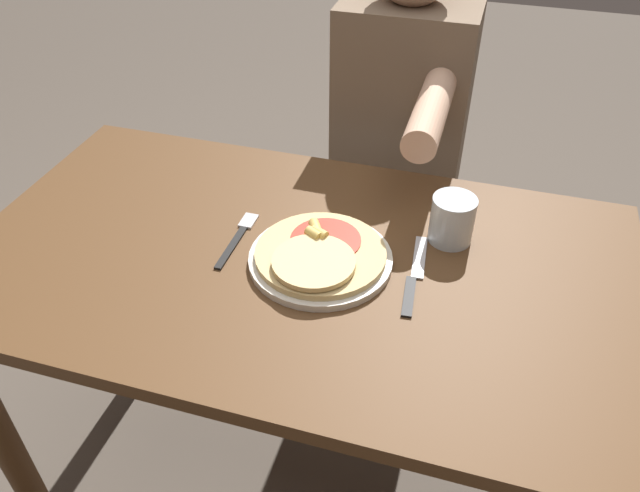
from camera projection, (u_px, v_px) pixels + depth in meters
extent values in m
plane|color=brown|center=(303.00, 472.00, 1.61)|extent=(8.00, 8.00, 0.00)
cube|color=brown|center=(296.00, 263.00, 1.17)|extent=(1.24, 0.71, 0.03)
cylinder|color=brown|center=(0.00, 434.00, 1.30)|extent=(0.06, 0.06, 0.70)
cylinder|color=brown|center=(141.00, 260.00, 1.74)|extent=(0.06, 0.06, 0.70)
cylinder|color=brown|center=(562.00, 346.00, 1.49)|extent=(0.06, 0.06, 0.70)
cylinder|color=silver|center=(320.00, 260.00, 1.14)|extent=(0.26, 0.26, 0.01)
cylinder|color=#DBBC7A|center=(320.00, 255.00, 1.13)|extent=(0.24, 0.24, 0.01)
cylinder|color=#B22D1E|center=(326.00, 240.00, 1.15)|extent=(0.13, 0.13, 0.00)
cylinder|color=#E8C881|center=(314.00, 262.00, 1.09)|extent=(0.15, 0.15, 0.01)
cylinder|color=#E5BC5B|center=(315.00, 227.00, 1.16)|extent=(0.03, 0.04, 0.02)
cylinder|color=#E5BC5B|center=(319.00, 233.00, 1.15)|extent=(0.04, 0.03, 0.02)
cylinder|color=#E5BC5B|center=(314.00, 234.00, 1.15)|extent=(0.04, 0.03, 0.02)
cube|color=black|center=(231.00, 247.00, 1.17)|extent=(0.01, 0.13, 0.00)
cube|color=silver|center=(248.00, 221.00, 1.24)|extent=(0.03, 0.05, 0.00)
cube|color=black|center=(409.00, 296.00, 1.07)|extent=(0.03, 0.10, 0.00)
cube|color=silver|center=(419.00, 257.00, 1.15)|extent=(0.03, 0.12, 0.00)
cylinder|color=silver|center=(452.00, 219.00, 1.17)|extent=(0.08, 0.08, 0.09)
cylinder|color=#2D2D38|center=(365.00, 254.00, 1.89)|extent=(0.11, 0.11, 0.52)
cylinder|color=#2D2D38|center=(413.00, 263.00, 1.86)|extent=(0.11, 0.11, 0.52)
cube|color=#75604C|center=(403.00, 103.00, 1.56)|extent=(0.32, 0.22, 0.49)
cylinder|color=tan|center=(430.00, 112.00, 1.27)|extent=(0.07, 0.30, 0.07)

